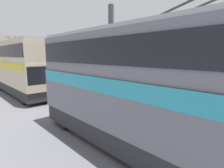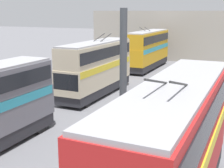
% 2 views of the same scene
% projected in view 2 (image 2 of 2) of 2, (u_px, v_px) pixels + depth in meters
% --- Properties ---
extents(depot_back_wall, '(0.50, 36.00, 7.77)m').
position_uv_depth(depot_back_wall, '(200.00, 37.00, 46.88)').
color(depot_back_wall, '#A8A093').
rests_on(depot_back_wall, ground_plane).
extents(support_column_far, '(0.86, 0.86, 7.89)m').
position_uv_depth(support_column_far, '(123.00, 71.00, 20.47)').
color(support_column_far, '#42474C').
rests_on(support_column_far, ground_plane).
extents(bus_left_far, '(11.14, 2.54, 5.88)m').
position_uv_depth(bus_left_far, '(175.00, 144.00, 11.30)').
color(bus_left_far, black).
rests_on(bus_left_far, ground_plane).
extents(bus_right_mid, '(10.44, 2.54, 5.60)m').
position_uv_depth(bus_right_mid, '(96.00, 65.00, 28.74)').
color(bus_right_mid, black).
rests_on(bus_right_mid, ground_plane).
extents(bus_right_far, '(11.27, 2.54, 5.74)m').
position_uv_depth(bus_right_far, '(148.00, 47.00, 42.08)').
color(bus_right_far, black).
rests_on(bus_right_far, ground_plane).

